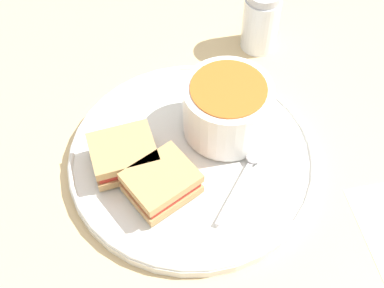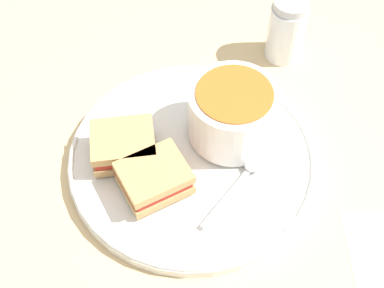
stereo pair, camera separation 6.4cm
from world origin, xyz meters
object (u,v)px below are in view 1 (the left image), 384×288
at_px(soup_bowl, 227,108).
at_px(sandwich_half_far, 161,183).
at_px(spoon, 252,159).
at_px(salt_shaker, 261,20).
at_px(sandwich_half_near, 123,155).

relative_size(soup_bowl, sandwich_half_far, 1.11).
xyz_separation_m(spoon, salt_shaker, (0.22, 0.04, 0.03)).
relative_size(soup_bowl, sandwich_half_near, 1.12).
height_order(sandwich_half_near, sandwich_half_far, same).
bearing_deg(spoon, soup_bowl, 56.61).
xyz_separation_m(sandwich_half_near, salt_shaker, (0.26, -0.11, 0.01)).
relative_size(spoon, salt_shaker, 1.31).
height_order(soup_bowl, spoon, soup_bowl).
bearing_deg(sandwich_half_near, soup_bowl, -50.36).
xyz_separation_m(soup_bowl, salt_shaker, (0.18, -0.01, -0.01)).
height_order(spoon, sandwich_half_near, sandwich_half_near).
distance_m(soup_bowl, spoon, 0.07).
distance_m(soup_bowl, sandwich_half_far, 0.12).
bearing_deg(spoon, sandwich_half_near, 118.11).
xyz_separation_m(spoon, sandwich_half_near, (-0.04, 0.15, 0.01)).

